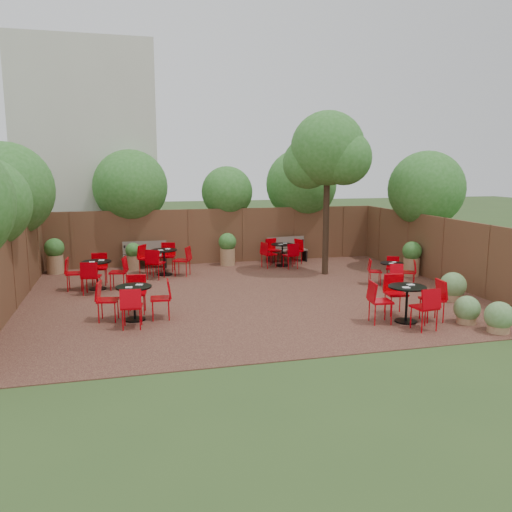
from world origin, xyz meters
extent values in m
plane|color=#354F23|center=(0.00, 0.00, 0.00)|extent=(80.00, 80.00, 0.00)
cube|color=#3C1C18|center=(0.00, 0.00, 0.01)|extent=(12.00, 10.00, 0.02)
cube|color=brown|center=(0.00, 5.00, 1.00)|extent=(12.00, 0.08, 2.00)
cube|color=brown|center=(-6.00, 0.00, 1.00)|extent=(0.08, 10.00, 2.00)
cube|color=brown|center=(6.00, 0.00, 1.00)|extent=(0.08, 10.00, 2.00)
cube|color=beige|center=(-4.50, 8.00, 4.00)|extent=(5.00, 4.00, 8.00)
sphere|color=#2E6B22|center=(-6.60, 3.00, 2.84)|extent=(2.79, 2.79, 2.79)
sphere|color=#2E6B22|center=(-3.00, 5.70, 2.79)|extent=(2.64, 2.64, 2.64)
sphere|color=#2E6B22|center=(0.50, 5.60, 2.57)|extent=(1.90, 1.90, 1.90)
sphere|color=#2E6B22|center=(3.50, 5.80, 2.82)|extent=(2.75, 2.75, 2.75)
sphere|color=#2E6B22|center=(6.60, 2.00, 2.76)|extent=(2.54, 2.54, 2.54)
cylinder|color=black|center=(3.05, 2.08, 2.15)|extent=(0.21, 0.21, 4.27)
sphere|color=#2E6B22|center=(3.05, 2.08, 4.08)|extent=(2.34, 2.34, 2.34)
sphere|color=#2E6B22|center=(2.55, 2.48, 3.61)|extent=(1.64, 1.64, 1.64)
sphere|color=#2E6B22|center=(3.45, 1.68, 3.78)|extent=(1.71, 1.71, 1.71)
cube|color=brown|center=(-2.62, 4.55, 0.45)|extent=(1.50, 0.45, 0.05)
cube|color=brown|center=(-2.62, 4.75, 0.72)|extent=(1.50, 0.11, 0.45)
cube|color=black|center=(-3.30, 4.55, 0.22)|extent=(0.06, 0.45, 0.40)
cube|color=black|center=(-1.94, 4.55, 0.22)|extent=(0.06, 0.45, 0.40)
cube|color=brown|center=(2.55, 4.55, 0.44)|extent=(1.50, 0.56, 0.05)
cube|color=brown|center=(2.55, 4.75, 0.71)|extent=(1.47, 0.23, 0.44)
cube|color=black|center=(1.89, 4.55, 0.22)|extent=(0.09, 0.44, 0.39)
cube|color=black|center=(3.22, 4.55, 0.22)|extent=(0.09, 0.44, 0.39)
cylinder|color=black|center=(4.38, 0.11, 0.03)|extent=(0.39, 0.39, 0.03)
cylinder|color=black|center=(4.38, 0.11, 0.35)|extent=(0.04, 0.04, 0.62)
cylinder|color=black|center=(4.38, 0.11, 0.67)|extent=(0.68, 0.68, 0.03)
cube|color=white|center=(4.49, 0.18, 0.69)|extent=(0.15, 0.13, 0.01)
cube|color=white|center=(4.29, 0.00, 0.69)|extent=(0.15, 0.13, 0.01)
cylinder|color=black|center=(-2.07, 3.24, 0.04)|extent=(0.49, 0.49, 0.03)
cylinder|color=black|center=(-2.07, 3.24, 0.43)|extent=(0.06, 0.06, 0.78)
cylinder|color=black|center=(-2.07, 3.24, 0.83)|extent=(0.85, 0.85, 0.03)
cube|color=white|center=(-1.93, 3.33, 0.86)|extent=(0.19, 0.16, 0.02)
cube|color=white|center=(-2.18, 3.11, 0.86)|extent=(0.19, 0.16, 0.02)
cylinder|color=black|center=(2.12, 3.80, 0.04)|extent=(0.46, 0.46, 0.03)
cylinder|color=black|center=(2.12, 3.80, 0.41)|extent=(0.05, 0.05, 0.74)
cylinder|color=black|center=(2.12, 3.80, 0.79)|extent=(0.80, 0.80, 0.03)
cube|color=white|center=(2.25, 3.88, 0.81)|extent=(0.17, 0.15, 0.02)
cube|color=white|center=(2.01, 3.67, 0.81)|extent=(0.17, 0.15, 0.02)
cylinder|color=black|center=(-4.10, 1.69, 0.04)|extent=(0.48, 0.48, 0.03)
cylinder|color=black|center=(-4.10, 1.69, 0.43)|extent=(0.05, 0.05, 0.77)
cylinder|color=black|center=(-4.10, 1.69, 0.82)|extent=(0.83, 0.83, 0.03)
cube|color=white|center=(-3.97, 1.78, 0.85)|extent=(0.17, 0.13, 0.02)
cube|color=white|center=(-4.21, 1.56, 0.85)|extent=(0.17, 0.13, 0.02)
cylinder|color=black|center=(-3.14, -1.71, 0.04)|extent=(0.47, 0.47, 0.03)
cylinder|color=black|center=(-3.14, -1.71, 0.42)|extent=(0.05, 0.05, 0.75)
cylinder|color=black|center=(-3.14, -1.71, 0.80)|extent=(0.82, 0.82, 0.03)
cube|color=white|center=(-3.01, -1.63, 0.83)|extent=(0.15, 0.11, 0.02)
cube|color=white|center=(-3.25, -1.84, 0.83)|extent=(0.15, 0.11, 0.02)
cylinder|color=black|center=(2.83, -3.39, 0.04)|extent=(0.49, 0.49, 0.03)
cylinder|color=black|center=(2.83, -3.39, 0.43)|extent=(0.06, 0.06, 0.78)
cylinder|color=black|center=(2.83, -3.39, 0.83)|extent=(0.85, 0.85, 0.03)
cube|color=white|center=(2.96, -3.30, 0.86)|extent=(0.16, 0.12, 0.02)
cube|color=white|center=(2.71, -3.53, 0.86)|extent=(0.16, 0.12, 0.02)
cylinder|color=#99714C|center=(-3.02, 4.38, 0.26)|extent=(0.42, 0.42, 0.49)
sphere|color=#2E6B22|center=(-3.02, 4.38, 0.70)|extent=(0.51, 0.51, 0.51)
cylinder|color=#99714C|center=(0.26, 4.40, 0.32)|extent=(0.53, 0.53, 0.60)
sphere|color=#2E6B22|center=(0.26, 4.40, 0.86)|extent=(0.63, 0.63, 0.63)
cylinder|color=#99714C|center=(-5.54, 4.40, 0.33)|extent=(0.53, 0.53, 0.61)
sphere|color=#2E6B22|center=(-5.54, 4.40, 0.87)|extent=(0.64, 0.64, 0.64)
cylinder|color=#99714C|center=(5.65, 1.13, 0.31)|extent=(0.51, 0.51, 0.58)
sphere|color=#2E6B22|center=(5.65, 1.13, 0.83)|extent=(0.61, 0.61, 0.61)
cylinder|color=#99714C|center=(4.10, -3.82, 0.12)|extent=(0.43, 0.43, 0.19)
sphere|color=#578243|center=(4.10, -3.82, 0.36)|extent=(0.58, 0.58, 0.58)
cylinder|color=#99714C|center=(4.35, -4.55, 0.12)|extent=(0.45, 0.45, 0.20)
sphere|color=#578243|center=(4.35, -4.55, 0.38)|extent=(0.61, 0.61, 0.61)
cylinder|color=#99714C|center=(5.04, -1.94, 0.13)|extent=(0.50, 0.50, 0.23)
sphere|color=#578243|center=(5.04, -1.94, 0.42)|extent=(0.69, 0.69, 0.69)
camera|label=1|loc=(-3.32, -13.59, 3.51)|focal=36.51mm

